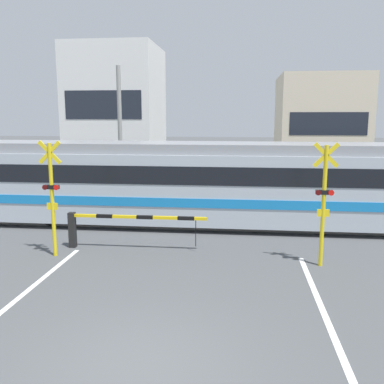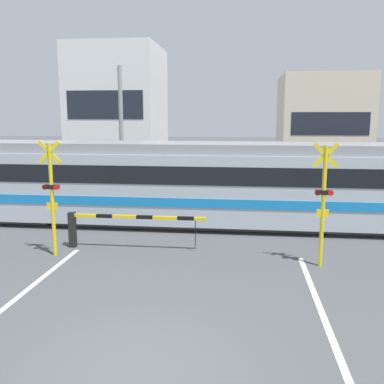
{
  "view_description": "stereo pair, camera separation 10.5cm",
  "coord_description": "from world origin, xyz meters",
  "px_view_note": "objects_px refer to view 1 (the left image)",
  "views": [
    {
      "loc": [
        1.57,
        -6.24,
        4.07
      ],
      "look_at": [
        0.0,
        7.61,
        1.6
      ],
      "focal_mm": 40.0,
      "sensor_mm": 36.0,
      "label": 1
    },
    {
      "loc": [
        1.67,
        -6.22,
        4.07
      ],
      "look_at": [
        0.0,
        7.61,
        1.6
      ],
      "focal_mm": 40.0,
      "sensor_mm": 36.0,
      "label": 2
    }
  ],
  "objects_px": {
    "crossing_barrier_far": "(260,191)",
    "pedestrian": "(214,182)",
    "crossing_signal_right": "(324,199)",
    "crossing_signal_left": "(52,193)",
    "commuter_train": "(229,182)",
    "crossing_barrier_near": "(108,223)"
  },
  "relations": [
    {
      "from": "commuter_train",
      "to": "crossing_signal_left",
      "type": "bearing_deg",
      "value": -140.77
    },
    {
      "from": "crossing_barrier_near",
      "to": "crossing_barrier_far",
      "type": "bearing_deg",
      "value": 53.06
    },
    {
      "from": "commuter_train",
      "to": "crossing_signal_left",
      "type": "xyz_separation_m",
      "value": [
        -5.01,
        -4.09,
        0.21
      ]
    },
    {
      "from": "crossing_barrier_far",
      "to": "crossing_signal_right",
      "type": "xyz_separation_m",
      "value": [
        1.37,
        -7.39,
        1.07
      ]
    },
    {
      "from": "crossing_barrier_far",
      "to": "crossing_signal_left",
      "type": "bearing_deg",
      "value": -130.35
    },
    {
      "from": "crossing_barrier_near",
      "to": "pedestrian",
      "type": "height_order",
      "value": "pedestrian"
    },
    {
      "from": "commuter_train",
      "to": "pedestrian",
      "type": "bearing_deg",
      "value": 100.0
    },
    {
      "from": "crossing_signal_right",
      "to": "pedestrian",
      "type": "xyz_separation_m",
      "value": [
        -3.5,
        8.98,
        -0.95
      ]
    },
    {
      "from": "commuter_train",
      "to": "pedestrian",
      "type": "xyz_separation_m",
      "value": [
        -0.86,
        4.89,
        -0.74
      ]
    },
    {
      "from": "crossing_signal_left",
      "to": "pedestrian",
      "type": "relative_size",
      "value": 2.1
    },
    {
      "from": "commuter_train",
      "to": "crossing_barrier_far",
      "type": "bearing_deg",
      "value": 68.98
    },
    {
      "from": "crossing_barrier_near",
      "to": "crossing_signal_left",
      "type": "relative_size",
      "value": 1.27
    },
    {
      "from": "crossing_signal_right",
      "to": "crossing_signal_left",
      "type": "bearing_deg",
      "value": 180.0
    },
    {
      "from": "crossing_barrier_far",
      "to": "pedestrian",
      "type": "distance_m",
      "value": 2.66
    },
    {
      "from": "crossing_barrier_near",
      "to": "crossing_signal_right",
      "type": "distance_m",
      "value": 6.43
    },
    {
      "from": "commuter_train",
      "to": "pedestrian",
      "type": "relative_size",
      "value": 13.36
    },
    {
      "from": "crossing_signal_left",
      "to": "crossing_barrier_near",
      "type": "bearing_deg",
      "value": 32.27
    },
    {
      "from": "pedestrian",
      "to": "commuter_train",
      "type": "bearing_deg",
      "value": -80.0
    },
    {
      "from": "crossing_barrier_near",
      "to": "crossing_signal_left",
      "type": "distance_m",
      "value": 1.95
    },
    {
      "from": "crossing_barrier_far",
      "to": "commuter_train",
      "type": "bearing_deg",
      "value": -111.02
    },
    {
      "from": "crossing_signal_left",
      "to": "pedestrian",
      "type": "distance_m",
      "value": 9.93
    },
    {
      "from": "crossing_signal_right",
      "to": "commuter_train",
      "type": "bearing_deg",
      "value": 122.86
    }
  ]
}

